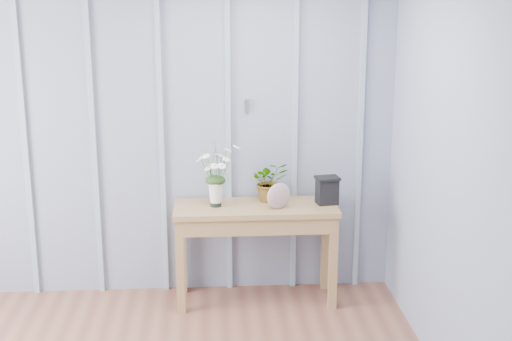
{
  "coord_description": "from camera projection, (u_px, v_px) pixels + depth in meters",
  "views": [
    {
      "loc": [
        0.62,
        -2.99,
        2.34
      ],
      "look_at": [
        0.94,
        1.94,
        1.03
      ],
      "focal_mm": 50.0,
      "sensor_mm": 36.0,
      "label": 1
    }
  ],
  "objects": [
    {
      "name": "felt_disc_vessel",
      "position": [
        279.0,
        196.0,
        5.14
      ],
      "size": [
        0.2,
        0.13,
        0.19
      ],
      "primitive_type": "ellipsoid",
      "rotation": [
        0.0,
        0.0,
        0.41
      ],
      "color": "#854C60",
      "rests_on": "sideboard"
    },
    {
      "name": "carved_box",
      "position": [
        327.0,
        190.0,
        5.25
      ],
      "size": [
        0.19,
        0.16,
        0.21
      ],
      "color": "black",
      "rests_on": "sideboard"
    },
    {
      "name": "room_shell",
      "position": [
        94.0,
        50.0,
        3.82
      ],
      "size": [
        4.0,
        4.5,
        2.5
      ],
      "color": "gray",
      "rests_on": "ground"
    },
    {
      "name": "sideboard",
      "position": [
        256.0,
        220.0,
        5.26
      ],
      "size": [
        1.2,
        0.45,
        0.75
      ],
      "color": "olive",
      "rests_on": "ground"
    },
    {
      "name": "daisy_vase",
      "position": [
        215.0,
        164.0,
        5.14
      ],
      "size": [
        0.36,
        0.27,
        0.51
      ],
      "color": "black",
      "rests_on": "sideboard"
    },
    {
      "name": "spider_plant",
      "position": [
        270.0,
        181.0,
        5.32
      ],
      "size": [
        0.3,
        0.27,
        0.3
      ],
      "primitive_type": "imported",
      "rotation": [
        0.0,
        0.0,
        0.15
      ],
      "color": "#1D3C15",
      "rests_on": "sideboard"
    }
  ]
}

